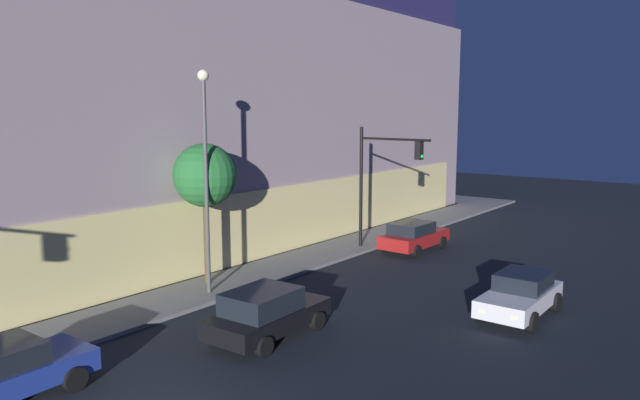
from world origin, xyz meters
TOP-DOWN VIEW (x-y plane):
  - modern_building at (16.40, 23.11)m, footprint 38.64×28.91m
  - traffic_light_far_corner at (18.38, 5.21)m, footprint 0.58×4.28m
  - street_lamp_sidewalk at (7.86, 6.68)m, footprint 0.44×0.44m
  - sidewalk_tree at (8.71, 7.72)m, footprint 2.62×2.62m
  - car_blue at (-1.23, 4.19)m, footprint 4.17×2.16m
  - car_black at (6.02, 1.88)m, footprint 4.48×2.33m
  - car_white at (13.10, -3.97)m, footprint 4.30×2.04m
  - car_red at (19.78, 4.01)m, footprint 4.43×2.21m

SIDE VIEW (x-z plane):
  - car_blue at x=-1.23m, z-range 0.03..1.54m
  - car_white at x=13.10m, z-range 0.02..1.57m
  - car_red at x=19.78m, z-range 0.03..1.59m
  - car_black at x=6.02m, z-range 0.02..1.64m
  - traffic_light_far_corner at x=18.38m, z-range 1.14..7.51m
  - sidewalk_tree at x=8.71m, z-range 1.74..7.62m
  - street_lamp_sidewalk at x=7.86m, z-range 1.20..9.91m
  - modern_building at x=16.40m, z-range -0.08..16.56m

